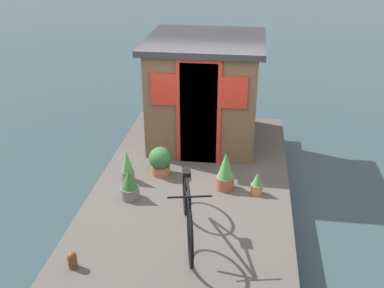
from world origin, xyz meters
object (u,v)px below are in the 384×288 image
at_px(potted_plant_thyme, 160,161).
at_px(potted_plant_rosemary, 127,167).
at_px(mooring_bollard, 72,259).
at_px(potted_plant_geranium, 225,172).
at_px(potted_plant_sage, 257,184).
at_px(bicycle, 188,209).
at_px(potted_plant_basil, 130,185).
at_px(houseboat_cabin, 205,90).

distance_m(potted_plant_thyme, potted_plant_rosemary, 0.54).
bearing_deg(mooring_bollard, potted_plant_geranium, -39.28).
bearing_deg(potted_plant_sage, bicycle, 142.01).
xyz_separation_m(potted_plant_basil, mooring_bollard, (-1.54, 0.28, -0.11)).
bearing_deg(mooring_bollard, potted_plant_thyme, -14.14).
bearing_deg(houseboat_cabin, bicycle, -177.84).
bearing_deg(houseboat_cabin, potted_plant_basil, 158.90).
bearing_deg(potted_plant_geranium, houseboat_cabin, 16.24).
bearing_deg(potted_plant_geranium, mooring_bollard, 140.72).
bearing_deg(potted_plant_geranium, potted_plant_basil, 108.57).
bearing_deg(mooring_bollard, houseboat_cabin, -16.80).
bearing_deg(bicycle, potted_plant_sage, -37.99).
xyz_separation_m(houseboat_cabin, potted_plant_geranium, (-1.73, -0.50, -0.66)).
bearing_deg(potted_plant_rosemary, potted_plant_geranium, -90.88).
bearing_deg(potted_plant_thyme, potted_plant_rosemary, 122.15).
bearing_deg(potted_plant_sage, mooring_bollard, 132.17).
xyz_separation_m(potted_plant_basil, potted_plant_rosemary, (0.48, 0.16, 0.02)).
xyz_separation_m(potted_plant_sage, potted_plant_rosemary, (0.11, 1.98, 0.07)).
relative_size(potted_plant_sage, potted_plant_thyme, 0.78).
distance_m(potted_plant_rosemary, mooring_bollard, 2.02).
relative_size(bicycle, potted_plant_geranium, 2.93).
xyz_separation_m(potted_plant_thyme, potted_plant_geranium, (-0.31, -1.05, 0.05)).
relative_size(potted_plant_thyme, mooring_bollard, 2.14).
relative_size(potted_plant_rosemary, mooring_bollard, 2.37).
distance_m(potted_plant_thyme, potted_plant_basil, 0.82).
relative_size(potted_plant_basil, potted_plant_rosemary, 0.92).
height_order(bicycle, potted_plant_basil, bicycle).
relative_size(bicycle, potted_plant_basil, 3.71).
height_order(potted_plant_sage, potted_plant_thyme, potted_plant_thyme).
relative_size(potted_plant_geranium, potted_plant_rosemary, 1.17).
relative_size(houseboat_cabin, mooring_bollard, 9.54).
relative_size(potted_plant_geranium, mooring_bollard, 2.77).
distance_m(bicycle, potted_plant_thyme, 1.65).
height_order(bicycle, mooring_bollard, bicycle).
relative_size(potted_plant_basil, mooring_bollard, 2.19).
xyz_separation_m(potted_plant_sage, potted_plant_thyme, (0.39, 1.52, 0.06)).
height_order(potted_plant_thyme, potted_plant_basil, potted_plant_basil).
bearing_deg(potted_plant_thyme, potted_plant_sage, -104.53).
height_order(potted_plant_sage, mooring_bollard, potted_plant_sage).
xyz_separation_m(houseboat_cabin, bicycle, (-2.93, -0.11, -0.54)).
height_order(potted_plant_thyme, potted_plant_geranium, potted_plant_geranium).
height_order(potted_plant_geranium, mooring_bollard, potted_plant_geranium).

